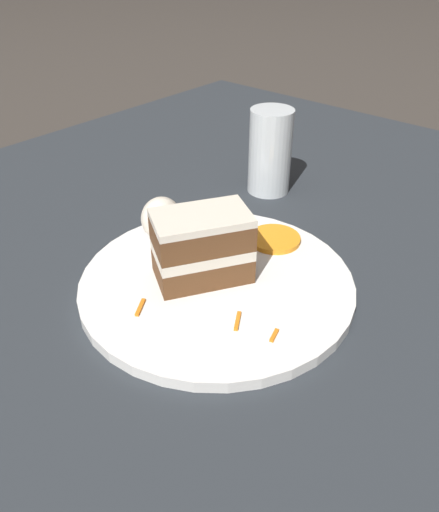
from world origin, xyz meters
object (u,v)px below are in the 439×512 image
at_px(cake_slice, 202,246).
at_px(cream_dollop, 161,218).
at_px(plate, 219,281).
at_px(drinking_glass, 270,157).
at_px(orange_garnish, 275,239).

relative_size(cake_slice, cream_dollop, 2.23).
xyz_separation_m(plate, cake_slice, (0.01, -0.02, 0.05)).
height_order(plate, cream_dollop, cream_dollop).
distance_m(cake_slice, drinking_glass, 0.26).
bearing_deg(orange_garnish, cake_slice, -9.10).
distance_m(cream_dollop, orange_garnish, 0.14).
bearing_deg(plate, cake_slice, -53.18).
relative_size(orange_garnish, drinking_glass, 0.51).
distance_m(cake_slice, cream_dollop, 0.10).
bearing_deg(cream_dollop, drinking_glass, 177.92).
bearing_deg(cream_dollop, orange_garnish, 126.68).
xyz_separation_m(plate, drinking_glass, (-0.23, -0.10, 0.05)).
relative_size(plate, cream_dollop, 5.70).
bearing_deg(plate, cream_dollop, -98.71).
relative_size(cream_dollop, orange_garnish, 0.83).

